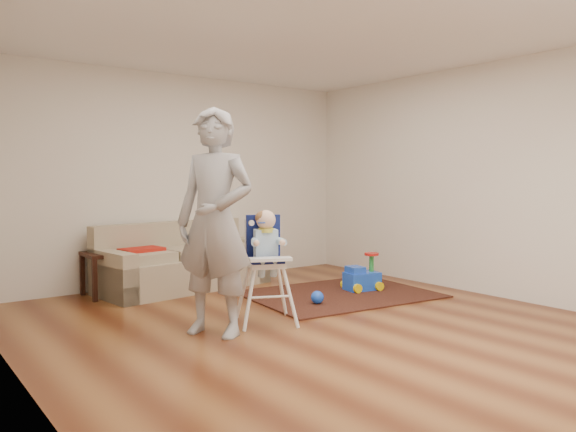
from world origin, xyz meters
TOP-DOWN VIEW (x-y plane):
  - ground at (0.00, 0.00)m, footprint 5.50×5.50m
  - room_envelope at (0.00, 0.53)m, footprint 5.04×5.52m
  - sofa at (-0.18, 2.30)m, footprint 2.19×1.12m
  - side_table at (-1.09, 2.43)m, footprint 0.51×0.51m
  - area_rug at (1.10, 0.87)m, footprint 2.23×1.77m
  - ride_on_toy at (1.47, 0.87)m, footprint 0.45×0.36m
  - toy_ball at (0.55, 0.61)m, footprint 0.14×0.14m
  - high_chair at (-0.30, 0.34)m, footprint 0.66×0.66m
  - adult at (-0.87, 0.29)m, footprint 0.78×0.86m

SIDE VIEW (x-z plane):
  - ground at x=0.00m, z-range 0.00..0.00m
  - area_rug at x=1.10m, z-range 0.00..0.02m
  - toy_ball at x=0.55m, z-range 0.02..0.16m
  - ride_on_toy at x=1.47m, z-range 0.02..0.46m
  - side_table at x=-1.09m, z-range 0.00..0.51m
  - sofa at x=-0.18m, z-range 0.00..0.81m
  - high_chair at x=-0.30m, z-range -0.02..1.06m
  - adult at x=-0.87m, z-range 0.00..1.98m
  - room_envelope at x=0.00m, z-range 0.52..3.24m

